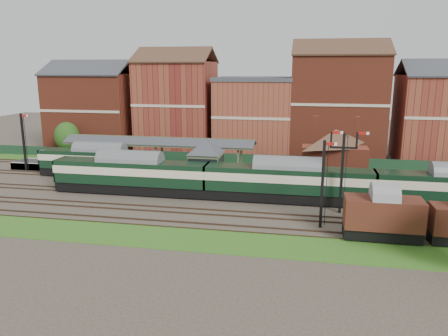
% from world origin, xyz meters
% --- Properties ---
extents(ground, '(160.00, 160.00, 0.00)m').
position_xyz_m(ground, '(0.00, 0.00, 0.00)').
color(ground, '#473D33').
rests_on(ground, ground).
extents(grass_back, '(90.00, 4.50, 0.06)m').
position_xyz_m(grass_back, '(0.00, 16.00, 0.03)').
color(grass_back, '#2D6619').
rests_on(grass_back, ground).
extents(grass_front, '(90.00, 5.00, 0.06)m').
position_xyz_m(grass_front, '(0.00, -12.00, 0.03)').
color(grass_front, '#2D6619').
rests_on(grass_front, ground).
extents(fence, '(90.00, 0.12, 1.50)m').
position_xyz_m(fence, '(0.00, 18.00, 0.75)').
color(fence, '#193823').
rests_on(fence, ground).
extents(platform, '(55.00, 3.40, 1.00)m').
position_xyz_m(platform, '(-5.00, 9.75, 0.50)').
color(platform, '#2D2D2D').
rests_on(platform, ground).
extents(signal_box, '(5.40, 5.40, 6.00)m').
position_xyz_m(signal_box, '(-3.00, 3.25, 3.19)').
color(signal_box, '#59694A').
rests_on(signal_box, ground).
extents(brick_hut, '(3.20, 2.64, 2.94)m').
position_xyz_m(brick_hut, '(5.00, 3.25, 1.20)').
color(brick_hut, maroon).
rests_on(brick_hut, ground).
extents(station_building, '(8.10, 8.10, 5.90)m').
position_xyz_m(station_building, '(12.00, 9.75, 3.96)').
color(station_building, brown).
rests_on(station_building, platform).
extents(canopy, '(26.00, 3.89, 4.08)m').
position_xyz_m(canopy, '(-11.00, 9.75, 4.58)').
color(canopy, '#4D5635').
rests_on(canopy, platform).
extents(semaphore_bracket, '(3.60, 0.25, 8.18)m').
position_xyz_m(semaphore_bracket, '(12.04, -2.50, 4.63)').
color(semaphore_bracket, black).
rests_on(semaphore_bracket, ground).
extents(semaphore_platform_end, '(1.23, 0.25, 8.00)m').
position_xyz_m(semaphore_platform_end, '(-29.98, 8.00, 4.16)').
color(semaphore_platform_end, black).
rests_on(semaphore_platform_end, ground).
extents(semaphore_siding, '(1.23, 0.25, 8.00)m').
position_xyz_m(semaphore_siding, '(10.02, -7.00, 4.16)').
color(semaphore_siding, black).
rests_on(semaphore_siding, ground).
extents(town_backdrop, '(69.00, 10.00, 16.00)m').
position_xyz_m(town_backdrop, '(-0.18, 25.00, 7.00)').
color(town_backdrop, brown).
rests_on(town_backdrop, ground).
extents(dmu_train, '(53.22, 2.80, 4.09)m').
position_xyz_m(dmu_train, '(6.69, 0.00, 2.39)').
color(dmu_train, black).
rests_on(dmu_train, ground).
extents(platform_railcar, '(16.43, 2.59, 3.78)m').
position_xyz_m(platform_railcar, '(-17.97, 6.50, 2.23)').
color(platform_railcar, black).
rests_on(platform_railcar, ground).
extents(goods_van_a, '(6.28, 2.72, 3.81)m').
position_xyz_m(goods_van_a, '(14.97, -9.00, 2.16)').
color(goods_van_a, black).
rests_on(goods_van_a, ground).
extents(tree_back, '(3.91, 3.91, 5.72)m').
position_xyz_m(tree_back, '(-28.94, 17.37, 3.45)').
color(tree_back, '#382619').
rests_on(tree_back, ground).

